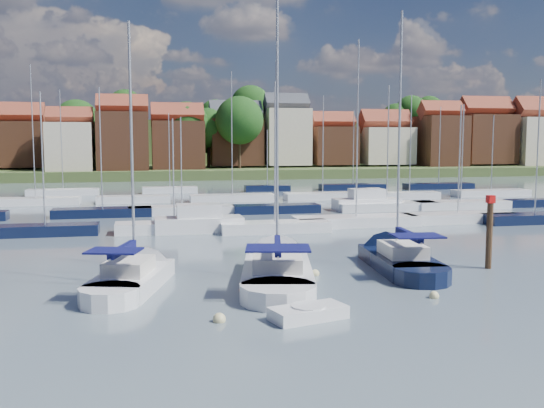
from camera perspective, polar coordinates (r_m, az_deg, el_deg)
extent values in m
plane|color=#43515C|center=(69.39, -3.97, -0.07)|extent=(260.00, 260.00, 0.00)
cube|color=white|center=(31.18, -13.03, -7.26)|extent=(4.46, 7.10, 1.20)
cone|color=white|center=(35.04, -11.04, -5.75)|extent=(3.53, 3.84, 2.75)
cylinder|color=white|center=(28.14, -15.03, -8.76)|extent=(3.40, 3.40, 1.20)
cube|color=silver|center=(30.55, -13.32, -5.71)|extent=(2.61, 3.17, 0.70)
cylinder|color=#B2B2B7|center=(30.80, -13.07, 5.18)|extent=(0.14, 0.14, 12.22)
cylinder|color=#B2B2B7|center=(29.53, -13.90, -4.45)|extent=(1.11, 3.55, 0.10)
cube|color=#0D0F44|center=(29.50, -13.90, -4.16)|extent=(1.25, 3.43, 0.35)
cube|color=#0D0F44|center=(28.36, -14.66, -4.28)|extent=(2.70, 2.23, 0.08)
cube|color=white|center=(31.76, 0.49, -6.86)|extent=(5.14, 8.93, 1.20)
cone|color=white|center=(36.90, 0.41, -5.04)|extent=(4.26, 4.71, 3.50)
cylinder|color=white|center=(27.69, 0.58, -8.79)|extent=(4.14, 4.14, 1.20)
cube|color=silver|center=(30.99, 0.51, -5.38)|extent=(3.11, 3.92, 0.70)
cylinder|color=#B2B2B7|center=(31.58, 0.50, 8.37)|extent=(0.14, 0.14, 15.55)
cylinder|color=#B2B2B7|center=(29.69, 0.53, -4.22)|extent=(1.05, 4.59, 0.10)
cube|color=#0D0F44|center=(29.66, 0.53, -3.93)|extent=(1.20, 4.40, 0.35)
cube|color=#0D0F44|center=(28.14, 0.56, -4.16)|extent=(3.34, 2.66, 0.08)
cube|color=black|center=(35.59, 11.89, -5.58)|extent=(3.69, 7.47, 1.20)
cone|color=black|center=(39.82, 9.86, -4.31)|extent=(3.33, 3.78, 3.01)
cylinder|color=black|center=(32.27, 13.90, -6.83)|extent=(3.28, 3.28, 1.20)
cube|color=silver|center=(34.95, 12.18, -4.22)|extent=(2.38, 3.19, 0.70)
cylinder|color=#B2B2B7|center=(35.36, 11.89, 6.46)|extent=(0.14, 0.14, 13.66)
cylinder|color=#B2B2B7|center=(33.88, 12.75, -3.09)|extent=(0.49, 4.00, 0.10)
cube|color=#0D0F44|center=(33.85, 12.75, -2.84)|extent=(0.67, 3.82, 0.35)
cube|color=#0D0F44|center=(32.62, 13.51, -2.93)|extent=(2.72, 2.04, 0.08)
cube|color=white|center=(25.32, 3.43, -10.28)|extent=(3.41, 2.26, 0.62)
cylinder|color=white|center=(25.27, 3.44, -9.91)|extent=(1.45, 1.45, 0.39)
cylinder|color=#4C331E|center=(36.92, 19.72, -4.33)|extent=(0.36, 0.36, 6.34)
cube|color=red|center=(36.52, 19.89, 0.44)|extent=(0.40, 0.40, 0.44)
sphere|color=beige|center=(25.08, -4.99, -10.98)|extent=(0.53, 0.53, 0.53)
sphere|color=#D85914|center=(29.67, -2.68, -8.28)|extent=(0.45, 0.45, 0.45)
sphere|color=beige|center=(29.54, 15.01, -8.55)|extent=(0.45, 0.45, 0.45)
sphere|color=#D85914|center=(38.37, 12.89, -5.15)|extent=(0.42, 0.42, 0.42)
sphere|color=beige|center=(33.28, 4.10, -6.71)|extent=(0.45, 0.45, 0.45)
cube|color=black|center=(49.97, -20.56, -2.40)|extent=(8.01, 2.24, 1.00)
cylinder|color=#B2B2B7|center=(49.50, -20.79, 4.00)|extent=(0.12, 0.12, 10.16)
cube|color=white|center=(49.10, -9.18, -2.23)|extent=(9.22, 2.58, 1.00)
cylinder|color=#B2B2B7|center=(48.66, -9.27, 3.12)|extent=(0.12, 0.12, 8.18)
cube|color=white|center=(48.54, 0.27, -2.25)|extent=(8.78, 2.46, 1.00)
cylinder|color=#B2B2B7|center=(48.04, 0.27, 4.88)|extent=(0.12, 0.12, 11.06)
cube|color=white|center=(52.58, 7.92, -1.67)|extent=(10.79, 3.02, 1.00)
cylinder|color=#B2B2B7|center=(52.13, 8.05, 7.01)|extent=(0.12, 0.12, 14.87)
cube|color=white|center=(56.93, 17.07, -1.29)|extent=(10.13, 2.84, 1.00)
cylinder|color=#B2B2B7|center=(56.53, 17.24, 4.04)|extent=(0.12, 0.12, 9.59)
cube|color=black|center=(58.75, 23.48, -1.31)|extent=(9.52, 2.67, 1.00)
cylinder|color=#B2B2B7|center=(58.34, 23.74, 4.92)|extent=(0.12, 0.12, 11.77)
cube|color=white|center=(49.00, -6.89, -2.04)|extent=(7.00, 2.60, 1.40)
cube|color=white|center=(48.86, -6.90, -0.76)|extent=(3.50, 2.20, 1.30)
cube|color=black|center=(60.53, -15.66, -0.83)|extent=(9.30, 2.60, 1.00)
cylinder|color=#B2B2B7|center=(60.13, -15.83, 5.08)|extent=(0.12, 0.12, 11.48)
cube|color=white|center=(60.86, -8.47, -0.64)|extent=(10.40, 2.91, 1.00)
cylinder|color=#B2B2B7|center=(60.50, -8.54, 3.96)|extent=(0.12, 0.12, 8.77)
cube|color=black|center=(61.42, 0.38, -0.51)|extent=(8.80, 2.46, 1.00)
cylinder|color=#B2B2B7|center=(61.03, 0.38, 6.66)|extent=(0.12, 0.12, 14.33)
cube|color=white|center=(64.88, 10.74, -0.27)|extent=(10.73, 3.00, 1.00)
cylinder|color=#B2B2B7|center=(64.51, 10.85, 5.54)|extent=(0.12, 0.12, 12.14)
cube|color=white|center=(68.39, 17.33, -0.12)|extent=(10.48, 2.93, 1.00)
cylinder|color=#B2B2B7|center=(68.04, 17.48, 4.61)|extent=(0.12, 0.12, 10.28)
cube|color=black|center=(73.35, 23.53, 0.05)|extent=(6.84, 1.91, 1.00)
cylinder|color=#B2B2B7|center=(73.04, 23.69, 3.88)|extent=(0.12, 0.12, 8.82)
cube|color=white|center=(64.92, 8.88, -0.10)|extent=(7.00, 2.60, 1.40)
cube|color=white|center=(64.82, 8.90, 0.87)|extent=(3.50, 2.20, 1.30)
cube|color=white|center=(73.91, -21.35, 0.18)|extent=(9.71, 2.72, 1.00)
cylinder|color=#B2B2B7|center=(73.59, -21.59, 6.34)|extent=(0.12, 0.12, 14.88)
cube|color=white|center=(73.20, -12.89, 0.39)|extent=(8.49, 2.38, 1.00)
cylinder|color=#B2B2B7|center=(72.87, -13.00, 5.21)|extent=(0.12, 0.12, 11.31)
cube|color=white|center=(73.19, -3.76, 0.53)|extent=(10.16, 2.85, 1.00)
cylinder|color=#B2B2B7|center=(72.86, -3.80, 6.64)|extent=(0.12, 0.12, 14.59)
cube|color=white|center=(75.74, 4.78, 0.70)|extent=(9.53, 2.67, 1.00)
cylinder|color=#B2B2B7|center=(75.42, 4.82, 5.59)|extent=(0.12, 0.12, 11.91)
cube|color=white|center=(78.32, 12.80, 0.75)|extent=(7.62, 2.13, 1.00)
cylinder|color=#B2B2B7|center=(78.01, 12.91, 5.55)|extent=(0.12, 0.12, 12.13)
cube|color=white|center=(84.99, 19.91, 0.94)|extent=(10.17, 2.85, 1.00)
cylinder|color=#B2B2B7|center=(84.71, 20.03, 4.56)|extent=(0.12, 0.12, 9.73)
cube|color=white|center=(85.87, -19.06, 1.02)|extent=(9.24, 2.59, 1.00)
cylinder|color=#B2B2B7|center=(85.59, -19.22, 5.75)|extent=(0.12, 0.12, 13.17)
cube|color=white|center=(86.00, -9.58, 1.27)|extent=(7.57, 2.12, 1.00)
cylinder|color=#B2B2B7|center=(85.73, -9.65, 5.02)|extent=(0.12, 0.12, 10.24)
cube|color=black|center=(87.84, -0.45, 1.45)|extent=(6.58, 1.84, 1.00)
cylinder|color=#B2B2B7|center=(87.59, -0.45, 4.39)|extent=(0.12, 0.12, 8.01)
cube|color=black|center=(91.26, 7.63, 1.57)|extent=(9.92, 2.78, 1.00)
cylinder|color=#B2B2B7|center=(91.00, 7.68, 5.31)|extent=(0.12, 0.12, 10.92)
cube|color=black|center=(95.61, 15.40, 1.61)|extent=(10.55, 2.95, 1.00)
cylinder|color=#B2B2B7|center=(95.36, 15.50, 5.36)|extent=(0.12, 0.12, 11.51)
cube|color=#43542A|center=(145.83, -8.16, 3.18)|extent=(200.00, 70.00, 3.00)
cube|color=#43542A|center=(170.63, -8.74, 5.15)|extent=(200.00, 60.00, 14.00)
cube|color=brown|center=(128.43, -22.83, 5.20)|extent=(10.37, 9.97, 8.73)
cube|color=brown|center=(128.52, -22.94, 7.71)|extent=(10.57, 5.13, 5.13)
cube|color=beige|center=(118.10, -18.41, 5.10)|extent=(8.09, 8.80, 8.96)
cube|color=brown|center=(118.17, -18.50, 7.75)|extent=(8.25, 4.00, 4.00)
cube|color=brown|center=(118.35, -13.83, 5.72)|extent=(9.36, 10.17, 10.97)
cube|color=brown|center=(118.52, -13.91, 8.92)|extent=(9.54, 4.63, 4.63)
cube|color=brown|center=(120.17, -8.86, 5.45)|extent=(9.90, 8.56, 9.42)
cube|color=brown|center=(120.27, -8.90, 8.27)|extent=(10.10, 4.90, 4.90)
cube|color=brown|center=(126.37, -3.45, 5.82)|extent=(10.59, 8.93, 9.49)
cube|color=#383A42|center=(126.50, -3.47, 8.56)|extent=(10.80, 5.24, 5.24)
cube|color=beige|center=(127.53, 1.35, 6.32)|extent=(9.01, 8.61, 11.65)
cube|color=#383A42|center=(127.76, 1.36, 9.42)|extent=(9.19, 4.46, 4.46)
cube|color=brown|center=(131.48, 5.69, 5.49)|extent=(9.10, 9.34, 8.00)
cube|color=brown|center=(131.53, 5.72, 7.71)|extent=(9.28, 4.50, 4.50)
cube|color=beige|center=(135.12, 10.53, 5.40)|extent=(10.86, 9.59, 7.88)
cube|color=brown|center=(135.18, 10.58, 7.63)|extent=(11.07, 5.37, 5.37)
cube|color=brown|center=(137.65, 15.54, 5.69)|extent=(9.18, 9.96, 10.97)
cube|color=brown|center=(137.80, 15.62, 8.43)|extent=(9.36, 4.54, 4.54)
cube|color=brown|center=(144.37, 19.35, 5.77)|extent=(11.39, 9.67, 10.76)
cube|color=brown|center=(144.54, 19.45, 8.45)|extent=(11.62, 5.64, 5.64)
cube|color=beige|center=(149.88, 23.94, 5.37)|extent=(12.95, 8.52, 10.80)
cube|color=brown|center=(150.03, 24.05, 8.03)|extent=(13.21, 6.41, 6.41)
cylinder|color=#382619|center=(158.39, 12.92, 6.28)|extent=(0.50, 0.50, 4.47)
sphere|color=#224C17|center=(158.55, 12.97, 8.48)|extent=(8.18, 8.18, 8.18)
cylinder|color=#382619|center=(125.00, -5.96, 4.37)|extent=(0.50, 0.50, 4.46)
sphere|color=#224C17|center=(124.98, -5.99, 7.14)|extent=(8.15, 8.15, 8.15)
cylinder|color=#382619|center=(144.16, -2.03, 6.50)|extent=(0.50, 0.50, 5.15)
sphere|color=#224C17|center=(144.39, -2.05, 9.27)|extent=(9.41, 9.41, 9.41)
cylinder|color=#382619|center=(144.72, -13.58, 6.37)|extent=(0.50, 0.50, 4.56)
sphere|color=#224C17|center=(144.91, -13.64, 8.82)|extent=(8.34, 8.34, 8.34)
cylinder|color=#382619|center=(134.34, -17.81, 4.37)|extent=(0.50, 0.50, 5.15)
sphere|color=#224C17|center=(134.36, -17.91, 7.36)|extent=(9.42, 9.42, 9.42)
cylinder|color=#382619|center=(138.77, -24.14, 5.25)|extent=(0.50, 0.50, 3.42)
sphere|color=#224C17|center=(138.83, -24.22, 7.16)|extent=(6.26, 6.26, 6.26)
cylinder|color=#382619|center=(135.12, -1.99, 4.37)|extent=(0.50, 0.50, 3.77)
sphere|color=#224C17|center=(135.07, -1.99, 6.54)|extent=(6.89, 6.89, 6.89)
cylinder|color=#382619|center=(120.76, -3.07, 4.52)|extent=(0.50, 0.50, 5.21)
sphere|color=#224C17|center=(120.78, -3.09, 7.87)|extent=(9.53, 9.53, 9.53)
cylinder|color=#382619|center=(148.36, 16.94, 4.11)|extent=(0.50, 0.50, 2.97)
sphere|color=#224C17|center=(148.30, 16.98, 5.67)|extent=(5.44, 5.44, 5.44)
cylinder|color=#382619|center=(122.43, -8.00, 4.40)|extent=(0.50, 0.50, 4.84)
sphere|color=#224C17|center=(122.43, -8.05, 7.47)|extent=(8.85, 8.85, 8.85)
cylinder|color=#382619|center=(156.91, 11.52, 6.19)|extent=(0.50, 0.50, 3.72)
sphere|color=#224C17|center=(157.02, 11.56, 8.03)|extent=(6.80, 6.80, 6.80)
cylinder|color=#382619|center=(138.02, 15.57, 4.25)|extent=(0.50, 0.50, 4.05)
sphere|color=#224C17|center=(137.99, 15.63, 6.53)|extent=(7.40, 7.40, 7.40)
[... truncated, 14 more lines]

